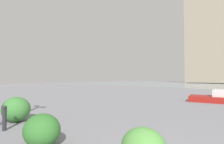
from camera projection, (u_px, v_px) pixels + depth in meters
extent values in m
cube|color=gray|center=(213.00, 34.00, 56.68)|extent=(14.68, 12.06, 30.86)
cylinder|color=#232328|center=(4.00, 120.00, 5.46)|extent=(0.12, 0.12, 0.67)
sphere|color=#232328|center=(5.00, 108.00, 5.47)|extent=(0.13, 0.13, 0.13)
ellipsoid|color=#387533|center=(16.00, 109.00, 6.57)|extent=(1.07, 0.96, 0.91)
ellipsoid|color=#2D6628|center=(42.00, 130.00, 4.19)|extent=(0.91, 0.82, 0.78)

